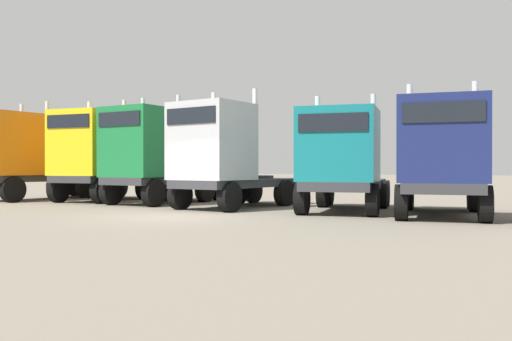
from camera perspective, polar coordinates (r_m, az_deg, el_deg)
name	(u,v)px	position (r m, az deg, el deg)	size (l,w,h in m)	color
ground	(166,217)	(16.93, -9.37, -4.79)	(200.00, 200.00, 0.00)	gray
semi_truck_orange	(21,156)	(27.27, -23.26, 1.43)	(2.96, 6.53, 4.54)	#333338
semi_truck_yellow	(95,155)	(25.12, -16.43, 1.59)	(3.26, 5.98, 4.53)	#333338
semi_truck_green	(149,155)	(22.73, -11.07, 1.59)	(2.70, 5.82, 4.48)	#333338
semi_truck_silver	(222,155)	(19.88, -3.54, 1.60)	(3.05, 6.12, 4.37)	#333338
semi_truck_teal	(342,160)	(18.26, 8.94, 1.12)	(3.55, 6.21, 3.98)	#333338
semi_truck_navy	(442,157)	(17.15, 18.79, 1.31)	(3.60, 6.55, 4.10)	#333338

